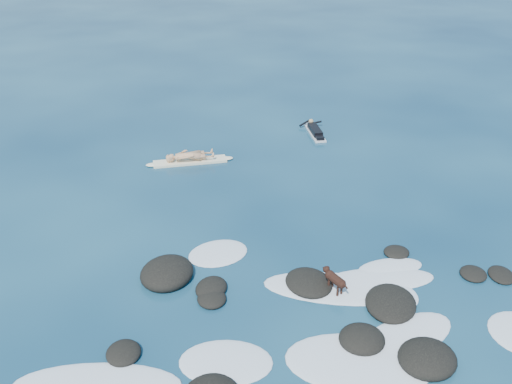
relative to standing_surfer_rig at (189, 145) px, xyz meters
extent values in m
plane|color=#0A2642|center=(3.13, -8.65, -0.78)|extent=(160.00, 160.00, 0.00)
ellipsoid|color=black|center=(5.47, -7.64, -0.73)|extent=(0.91, 0.87, 0.23)
ellipsoid|color=black|center=(4.18, -11.86, -0.73)|extent=(0.63, 0.61, 0.22)
ellipsoid|color=black|center=(4.34, -9.90, -0.68)|extent=(1.88, 2.04, 0.39)
ellipsoid|color=black|center=(-2.45, -10.42, -0.70)|extent=(0.85, 0.92, 0.32)
ellipsoid|color=black|center=(-1.30, -7.55, -0.63)|extent=(2.02, 2.11, 0.62)
ellipsoid|color=black|center=(-0.20, -8.81, -0.71)|extent=(0.81, 0.89, 0.28)
ellipsoid|color=black|center=(3.12, -11.06, -0.66)|extent=(1.14, 1.11, 0.48)
ellipsoid|color=black|center=(7.90, -9.26, -0.73)|extent=(0.95, 1.08, 0.19)
ellipsoid|color=black|center=(4.36, -11.96, -0.65)|extent=(1.84, 1.80, 0.53)
ellipsoid|color=black|center=(2.49, -8.64, -0.69)|extent=(1.59, 1.71, 0.36)
ellipsoid|color=black|center=(7.16, -9.07, -0.73)|extent=(1.03, 1.06, 0.22)
ellipsoid|color=black|center=(-0.16, -8.37, -0.70)|extent=(1.22, 1.31, 0.33)
ellipsoid|color=white|center=(3.96, -8.89, -0.77)|extent=(2.84, 1.48, 0.12)
ellipsoid|color=white|center=(-0.15, -11.09, -0.77)|extent=(2.45, 1.94, 0.12)
ellipsoid|color=white|center=(4.53, -9.77, -0.77)|extent=(1.43, 1.95, 0.12)
ellipsoid|color=white|center=(4.79, -8.85, -0.77)|extent=(2.54, 1.05, 0.12)
ellipsoid|color=white|center=(0.26, -6.63, -0.77)|extent=(2.15, 1.87, 0.12)
ellipsoid|color=white|center=(5.01, -8.28, -0.77)|extent=(2.00, 0.99, 0.12)
ellipsoid|color=white|center=(4.19, -11.10, -0.77)|extent=(3.21, 2.27, 0.12)
ellipsoid|color=white|center=(4.66, -9.55, -0.77)|extent=(1.32, 1.38, 0.12)
ellipsoid|color=white|center=(3.19, -8.93, -0.77)|extent=(4.23, 2.63, 0.12)
ellipsoid|color=white|center=(2.82, -11.68, -0.77)|extent=(3.80, 2.89, 0.12)
ellipsoid|color=white|center=(3.09, -9.00, -0.77)|extent=(1.10, 0.90, 0.12)
cube|color=#FDF2CA|center=(0.00, 0.00, -0.73)|extent=(2.91, 0.66, 0.10)
ellipsoid|color=#FDF2CA|center=(1.45, 0.03, -0.73)|extent=(0.59, 0.34, 0.11)
ellipsoid|color=#FDF2CA|center=(-1.45, -0.03, -0.73)|extent=(0.59, 0.34, 0.11)
imported|color=tan|center=(0.00, 0.00, 0.26)|extent=(0.47, 0.70, 1.88)
cube|color=silver|center=(5.74, 2.01, -0.73)|extent=(0.55, 2.16, 0.08)
ellipsoid|color=silver|center=(5.77, 3.09, -0.73)|extent=(0.27, 0.48, 0.08)
cube|color=black|center=(5.74, 2.01, -0.59)|extent=(0.43, 1.33, 0.21)
sphere|color=tan|center=(5.76, 2.77, -0.47)|extent=(0.23, 0.23, 0.22)
cylinder|color=black|center=(5.49, 2.93, -0.60)|extent=(0.53, 0.28, 0.24)
cylinder|color=black|center=(6.04, 2.91, -0.60)|extent=(0.53, 0.30, 0.24)
cube|color=black|center=(5.72, 1.28, -0.63)|extent=(0.35, 0.55, 0.14)
cylinder|color=black|center=(3.09, -9.10, -0.34)|extent=(0.44, 0.58, 0.25)
sphere|color=black|center=(2.99, -8.88, -0.34)|extent=(0.35, 0.35, 0.27)
sphere|color=black|center=(3.18, -9.32, -0.34)|extent=(0.32, 0.32, 0.24)
sphere|color=black|center=(2.94, -8.74, -0.25)|extent=(0.25, 0.25, 0.19)
cone|color=black|center=(2.89, -8.63, -0.26)|extent=(0.14, 0.15, 0.10)
cone|color=black|center=(2.89, -8.77, -0.17)|extent=(0.11, 0.09, 0.09)
cone|color=black|center=(2.98, -8.73, -0.17)|extent=(0.11, 0.09, 0.09)
cylinder|color=black|center=(2.95, -8.96, -0.61)|extent=(0.08, 0.08, 0.35)
cylinder|color=black|center=(3.08, -8.90, -0.61)|extent=(0.08, 0.08, 0.35)
cylinder|color=black|center=(3.09, -9.29, -0.61)|extent=(0.08, 0.08, 0.35)
cylinder|color=black|center=(3.22, -9.24, -0.61)|extent=(0.08, 0.08, 0.35)
cylinder|color=black|center=(3.22, -9.42, -0.29)|extent=(0.14, 0.25, 0.15)
camera|label=1|loc=(-1.30, -20.77, 8.74)|focal=40.00mm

